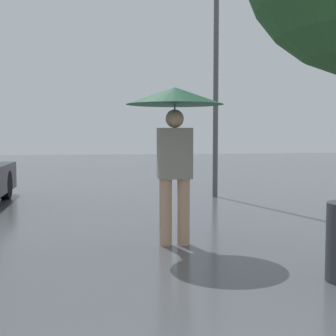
% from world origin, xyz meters
% --- Properties ---
extents(pedestrian, '(1.21, 1.21, 1.97)m').
position_xyz_m(pedestrian, '(0.45, 4.58, 1.61)').
color(pedestrian, tan).
rests_on(pedestrian, ground_plane).
extents(street_lamp, '(0.30, 0.30, 5.22)m').
position_xyz_m(street_lamp, '(2.07, 8.89, 3.25)').
color(street_lamp, '#515456').
rests_on(street_lamp, ground_plane).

